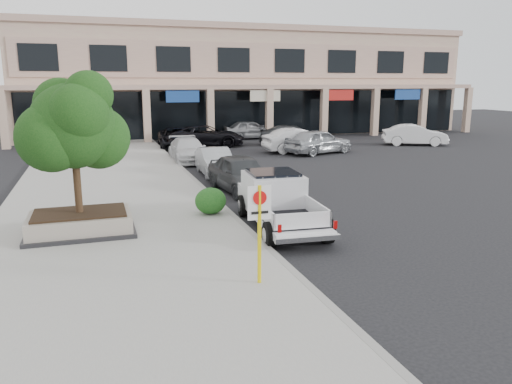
% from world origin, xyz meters
% --- Properties ---
extents(ground, '(120.00, 120.00, 0.00)m').
position_xyz_m(ground, '(0.00, 0.00, 0.00)').
color(ground, black).
rests_on(ground, ground).
extents(sidewalk, '(8.00, 52.00, 0.15)m').
position_xyz_m(sidewalk, '(-5.50, 6.00, 0.07)').
color(sidewalk, gray).
rests_on(sidewalk, ground).
extents(curb, '(0.20, 52.00, 0.15)m').
position_xyz_m(curb, '(-1.55, 6.00, 0.07)').
color(curb, gray).
rests_on(curb, ground).
extents(strip_mall, '(40.55, 12.43, 9.50)m').
position_xyz_m(strip_mall, '(8.00, 33.93, 4.75)').
color(strip_mall, tan).
rests_on(strip_mall, ground).
extents(planter, '(3.20, 2.20, 0.68)m').
position_xyz_m(planter, '(-6.57, 3.31, 0.48)').
color(planter, black).
rests_on(planter, sidewalk).
extents(planter_tree, '(2.90, 2.55, 4.00)m').
position_xyz_m(planter_tree, '(-6.44, 3.46, 3.41)').
color(planter_tree, '#311F13').
rests_on(planter_tree, planter).
extents(no_parking_sign, '(0.55, 0.09, 2.30)m').
position_xyz_m(no_parking_sign, '(-2.58, -2.05, 1.63)').
color(no_parking_sign, yellow).
rests_on(no_parking_sign, sidewalk).
extents(hedge, '(1.10, 0.99, 0.93)m').
position_xyz_m(hedge, '(-2.26, 4.33, 0.62)').
color(hedge, '#134416').
rests_on(hedge, sidewalk).
extents(pickup_truck, '(2.45, 5.63, 1.73)m').
position_xyz_m(pickup_truck, '(-0.35, 2.40, 0.86)').
color(pickup_truck, white).
rests_on(pickup_truck, ground).
extents(curb_car_a, '(2.35, 4.84, 1.59)m').
position_xyz_m(curb_car_a, '(0.01, 8.17, 0.80)').
color(curb_car_a, '#2F3134').
rests_on(curb_car_a, ground).
extents(curb_car_b, '(1.61, 4.26, 1.39)m').
position_xyz_m(curb_car_b, '(-0.15, 12.38, 0.69)').
color(curb_car_b, '#9EA2A6').
rests_on(curb_car_b, ground).
extents(curb_car_c, '(2.04, 4.85, 1.40)m').
position_xyz_m(curb_car_c, '(-0.64, 17.29, 0.70)').
color(curb_car_c, silver).
rests_on(curb_car_c, ground).
extents(curb_car_d, '(2.78, 5.36, 1.44)m').
position_xyz_m(curb_car_d, '(-0.30, 24.13, 0.72)').
color(curb_car_d, black).
rests_on(curb_car_d, ground).
extents(lot_car_a, '(5.23, 3.37, 1.66)m').
position_xyz_m(lot_car_a, '(8.25, 17.91, 0.83)').
color(lot_car_a, '#9FA1A6').
rests_on(lot_car_a, ground).
extents(lot_car_b, '(4.95, 1.80, 1.62)m').
position_xyz_m(lot_car_b, '(7.31, 19.01, 0.81)').
color(lot_car_b, silver).
rests_on(lot_car_b, ground).
extents(lot_car_c, '(5.57, 3.83, 1.50)m').
position_xyz_m(lot_car_c, '(8.36, 22.68, 0.75)').
color(lot_car_c, '#2E3033').
rests_on(lot_car_c, ground).
extents(lot_car_d, '(6.11, 3.97, 1.57)m').
position_xyz_m(lot_car_d, '(2.00, 24.06, 0.78)').
color(lot_car_d, black).
rests_on(lot_car_d, ground).
extents(lot_car_e, '(4.73, 2.12, 1.58)m').
position_xyz_m(lot_car_e, '(6.63, 27.78, 0.79)').
color(lot_car_e, '#9EA1A6').
rests_on(lot_car_e, ground).
extents(lot_car_f, '(4.99, 3.47, 1.56)m').
position_xyz_m(lot_car_f, '(17.15, 19.86, 0.78)').
color(lot_car_f, white).
rests_on(lot_car_f, ground).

